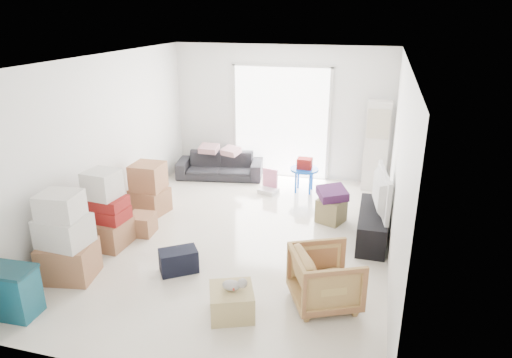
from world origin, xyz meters
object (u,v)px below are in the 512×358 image
(ottoman, at_px, (331,210))
(wood_crate, at_px, (232,302))
(sofa, at_px, (220,162))
(kids_table, at_px, (304,168))
(television, at_px, (374,206))
(storage_bins, at_px, (13,292))
(ac_tower, at_px, (376,146))
(tv_console, at_px, (372,225))
(armchair, at_px, (326,275))

(ottoman, height_order, wood_crate, ottoman)
(sofa, relative_size, kids_table, 2.62)
(kids_table, bearing_deg, television, -51.12)
(storage_bins, bearing_deg, television, 37.78)
(ac_tower, height_order, sofa, ac_tower)
(storage_bins, bearing_deg, tv_console, 37.78)
(tv_console, relative_size, sofa, 0.79)
(tv_console, height_order, ottoman, tv_console)
(ottoman, bearing_deg, armchair, -85.40)
(armchair, bearing_deg, tv_console, -39.88)
(tv_console, bearing_deg, wood_crate, -122.47)
(tv_console, bearing_deg, armchair, -104.75)
(ac_tower, distance_m, sofa, 3.18)
(television, xyz_separation_m, kids_table, (-1.34, 1.67, -0.05))
(ottoman, bearing_deg, wood_crate, -106.39)
(ac_tower, height_order, wood_crate, ac_tower)
(television, xyz_separation_m, armchair, (-0.49, -1.87, -0.15))
(television, height_order, kids_table, kids_table)
(ac_tower, xyz_separation_m, storage_bins, (-3.85, -5.16, -0.57))
(tv_console, distance_m, wood_crate, 2.79)
(ottoman, height_order, kids_table, kids_table)
(tv_console, bearing_deg, ac_tower, 91.34)
(sofa, bearing_deg, wood_crate, -79.18)
(kids_table, bearing_deg, ottoman, -61.45)
(armchair, height_order, storage_bins, armchair)
(ottoman, bearing_deg, kids_table, 118.55)
(ac_tower, xyz_separation_m, armchair, (-0.44, -4.01, -0.49))
(ac_tower, bearing_deg, armchair, -96.28)
(television, distance_m, ottoman, 0.88)
(kids_table, bearing_deg, ac_tower, 20.16)
(storage_bins, distance_m, wood_crate, 2.50)
(tv_console, height_order, kids_table, kids_table)
(armchair, xyz_separation_m, ottoman, (-0.19, 2.31, -0.19))
(storage_bins, distance_m, ottoman, 4.73)
(ac_tower, bearing_deg, ottoman, -110.24)
(kids_table, bearing_deg, tv_console, -51.12)
(sofa, distance_m, kids_table, 1.87)
(storage_bins, height_order, wood_crate, storage_bins)
(tv_console, distance_m, kids_table, 2.16)
(television, bearing_deg, armchair, 157.14)
(ac_tower, height_order, ottoman, ac_tower)
(tv_console, distance_m, armchair, 1.94)
(television, distance_m, armchair, 1.94)
(television, bearing_deg, sofa, 49.87)
(ac_tower, relative_size, armchair, 2.27)
(television, height_order, storage_bins, television)
(ac_tower, distance_m, wood_crate, 4.78)
(tv_console, bearing_deg, television, 0.00)
(tv_console, height_order, wood_crate, tv_console)
(ottoman, bearing_deg, storage_bins, -132.94)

